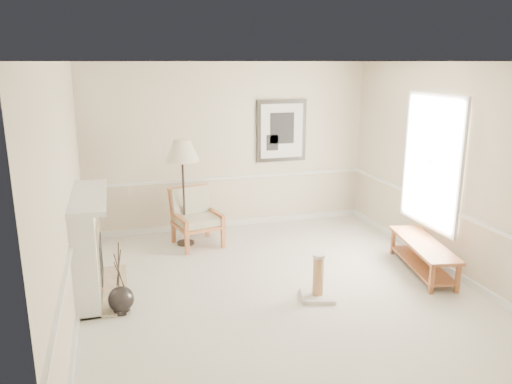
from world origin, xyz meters
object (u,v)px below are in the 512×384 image
armchair (195,214)px  floor_lamp (182,153)px  bench (423,252)px  scratching_post (318,284)px  floor_vase (121,300)px

armchair → floor_lamp: bearing=163.5°
bench → scratching_post: bearing=-168.5°
floor_lamp → bench: size_ratio=1.09×
bench → scratching_post: size_ratio=2.69×
floor_lamp → floor_vase: bearing=-116.8°
armchair → scratching_post: armchair is taller
armchair → bench: (2.91, -2.03, -0.21)m
floor_lamp → scratching_post: 3.04m
floor_vase → scratching_post: 2.41m
floor_vase → floor_lamp: size_ratio=0.52×
floor_lamp → scratching_post: floor_lamp is taller
floor_vase → armchair: 2.46m
armchair → bench: armchair is taller
armchair → scratching_post: size_ratio=1.57×
armchair → scratching_post: bearing=-77.2°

